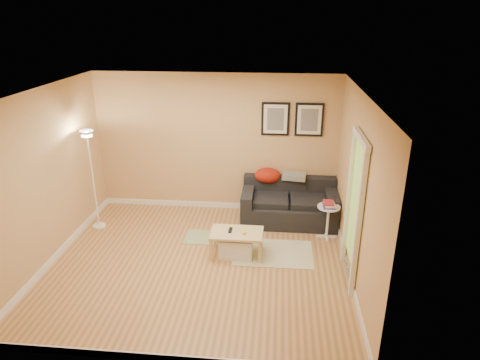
{
  "coord_description": "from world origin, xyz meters",
  "views": [
    {
      "loc": [
        1.15,
        -5.49,
        3.59
      ],
      "look_at": [
        0.55,
        0.85,
        1.05
      ],
      "focal_mm": 31.75,
      "sensor_mm": 36.0,
      "label": 1
    }
  ],
  "objects_px": {
    "side_table": "(328,222)",
    "book_stack": "(329,204)",
    "floor_lamp": "(93,183)",
    "sofa": "(289,202)",
    "coffee_table": "(237,243)",
    "storage_bin": "(236,246)"
  },
  "relations": [
    {
      "from": "sofa",
      "to": "coffee_table",
      "type": "height_order",
      "value": "sofa"
    },
    {
      "from": "sofa",
      "to": "side_table",
      "type": "bearing_deg",
      "value": -40.33
    },
    {
      "from": "book_stack",
      "to": "floor_lamp",
      "type": "bearing_deg",
      "value": 173.41
    },
    {
      "from": "side_table",
      "to": "floor_lamp",
      "type": "bearing_deg",
      "value": 179.94
    },
    {
      "from": "side_table",
      "to": "sofa",
      "type": "bearing_deg",
      "value": 139.67
    },
    {
      "from": "sofa",
      "to": "floor_lamp",
      "type": "distance_m",
      "value": 3.45
    },
    {
      "from": "sofa",
      "to": "book_stack",
      "type": "distance_m",
      "value": 0.87
    },
    {
      "from": "storage_bin",
      "to": "coffee_table",
      "type": "bearing_deg",
      "value": 55.33
    },
    {
      "from": "coffee_table",
      "to": "storage_bin",
      "type": "relative_size",
      "value": 1.51
    },
    {
      "from": "side_table",
      "to": "floor_lamp",
      "type": "distance_m",
      "value": 4.06
    },
    {
      "from": "storage_bin",
      "to": "side_table",
      "type": "bearing_deg",
      "value": 25.93
    },
    {
      "from": "coffee_table",
      "to": "storage_bin",
      "type": "xyz_separation_m",
      "value": [
        -0.01,
        -0.01,
        -0.04
      ]
    },
    {
      "from": "side_table",
      "to": "book_stack",
      "type": "distance_m",
      "value": 0.33
    },
    {
      "from": "side_table",
      "to": "book_stack",
      "type": "height_order",
      "value": "book_stack"
    },
    {
      "from": "sofa",
      "to": "coffee_table",
      "type": "bearing_deg",
      "value": -123.54
    },
    {
      "from": "coffee_table",
      "to": "book_stack",
      "type": "xyz_separation_m",
      "value": [
        1.46,
        0.7,
        0.42
      ]
    },
    {
      "from": "coffee_table",
      "to": "floor_lamp",
      "type": "height_order",
      "value": "floor_lamp"
    },
    {
      "from": "storage_bin",
      "to": "book_stack",
      "type": "bearing_deg",
      "value": 25.92
    },
    {
      "from": "sofa",
      "to": "storage_bin",
      "type": "relative_size",
      "value": 3.18
    },
    {
      "from": "storage_bin",
      "to": "floor_lamp",
      "type": "xyz_separation_m",
      "value": [
        -2.54,
        0.72,
        0.68
      ]
    },
    {
      "from": "sofa",
      "to": "storage_bin",
      "type": "bearing_deg",
      "value": -123.55
    },
    {
      "from": "sofa",
      "to": "book_stack",
      "type": "height_order",
      "value": "sofa"
    }
  ]
}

